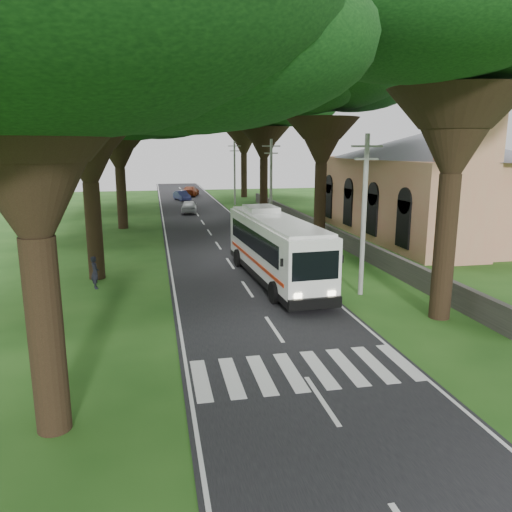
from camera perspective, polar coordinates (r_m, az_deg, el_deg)
ground at (r=19.02m, az=3.52°, el=-10.50°), size 140.00×140.00×0.00m
road at (r=42.79m, az=-5.19°, el=2.46°), size 8.00×120.00×0.04m
crosswalk at (r=17.27m, az=5.28°, el=-13.01°), size 8.00×3.00×0.01m
property_wall at (r=43.64m, az=6.79°, el=3.40°), size 0.35×50.00×1.20m
church at (r=44.61m, az=18.95°, el=8.59°), size 14.00×24.00×11.60m
pole_near at (r=25.24m, az=12.24°, el=4.83°), size 1.60×0.24×8.00m
pole_mid at (r=44.19m, az=1.73°, el=8.27°), size 1.60×0.24×8.00m
pole_far at (r=63.79m, az=-2.46°, el=9.56°), size 1.60×0.24×8.00m
tree_l_near at (r=13.57m, az=-25.93°, el=24.55°), size 14.95×14.95×13.78m
tree_l_mida at (r=29.30m, az=-19.14°, el=18.75°), size 14.29×14.29×14.10m
tree_l_midb at (r=47.12m, az=-15.69°, el=16.38°), size 15.79×15.79×14.42m
tree_l_far at (r=65.23m, az=-15.62°, el=16.79°), size 16.13×16.13×16.33m
tree_r_near at (r=23.09m, az=22.77°, el=25.05°), size 14.76×14.76×16.07m
tree_r_mida at (r=39.30m, az=7.71°, el=19.53°), size 12.57×12.57×15.21m
tree_r_midb at (r=56.43m, az=0.92°, el=17.41°), size 14.51×14.51×15.49m
tree_r_far at (r=74.26m, az=-1.42°, el=16.59°), size 15.01×15.01×16.06m
coach_bus at (r=27.73m, az=2.20°, el=1.02°), size 3.37×12.20×3.56m
distant_car_a at (r=56.79m, az=-7.66°, el=5.63°), size 2.09×4.40×1.45m
distant_car_b at (r=70.36m, az=-8.46°, el=6.84°), size 2.39×4.14×1.29m
distant_car_c at (r=76.25m, az=-7.51°, el=7.37°), size 3.16×5.44×1.48m
pedestrian at (r=27.72m, az=-17.93°, el=-1.80°), size 0.58×0.73×1.74m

